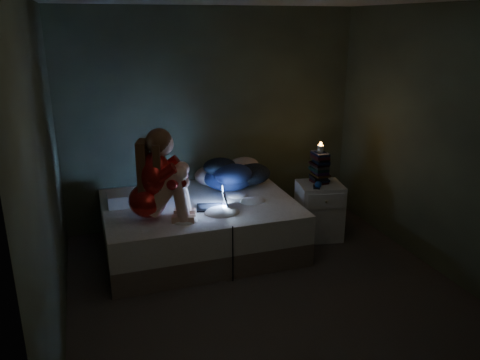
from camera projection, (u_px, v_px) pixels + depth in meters
name	position (u px, v px, depth m)	size (l,w,h in m)	color
floor	(268.00, 294.00, 4.52)	(3.60, 3.80, 0.02)	#332D2B
wall_back	(212.00, 119.00, 5.82)	(3.60, 0.02, 2.60)	#2E3329
wall_front	(415.00, 261.00, 2.38)	(3.60, 0.02, 2.60)	#2E3329
wall_left	(45.00, 181.00, 3.56)	(0.02, 3.80, 2.60)	#2E3329
wall_right	(445.00, 144.00, 4.65)	(0.02, 3.80, 2.60)	#2E3329
bed	(200.00, 226.00, 5.30)	(2.04, 1.53, 0.56)	#B4B0A3
pillow	(129.00, 197.00, 5.17)	(0.45, 0.32, 0.13)	silver
woman	(146.00, 175.00, 4.63)	(0.57, 0.37, 0.92)	#A10000
laptop	(212.00, 198.00, 5.01)	(0.33, 0.23, 0.23)	black
clothes_pile	(229.00, 172.00, 5.61)	(0.64, 0.51, 0.38)	navy
nightstand	(319.00, 211.00, 5.60)	(0.49, 0.44, 0.66)	beige
book_stack	(319.00, 168.00, 5.50)	(0.19, 0.25, 0.35)	black
candle	(320.00, 150.00, 5.43)	(0.07, 0.07, 0.08)	beige
phone	(319.00, 187.00, 5.37)	(0.07, 0.14, 0.01)	black
blue_orb	(321.00, 185.00, 5.34)	(0.08, 0.08, 0.08)	navy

